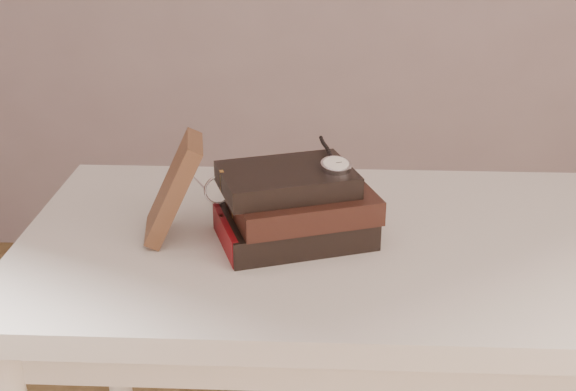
{
  "coord_description": "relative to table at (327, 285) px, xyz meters",
  "views": [
    {
      "loc": [
        -0.01,
        -0.74,
        1.3
      ],
      "look_at": [
        -0.06,
        0.34,
        0.82
      ],
      "focal_mm": 46.74,
      "sensor_mm": 36.0,
      "label": 1
    }
  ],
  "objects": [
    {
      "name": "journal",
      "position": [
        -0.25,
        -0.01,
        0.18
      ],
      "size": [
        0.12,
        0.12,
        0.17
      ],
      "primitive_type": "cube",
      "rotation": [
        0.0,
        0.45,
        0.17
      ],
      "color": "#422719",
      "rests_on": "table"
    },
    {
      "name": "book_stack",
      "position": [
        -0.05,
        -0.01,
        0.15
      ],
      "size": [
        0.28,
        0.23,
        0.12
      ],
      "color": "black",
      "rests_on": "table"
    },
    {
      "name": "eyeglasses",
      "position": [
        -0.16,
        0.04,
        0.16
      ],
      "size": [
        0.13,
        0.14,
        0.05
      ],
      "color": "silver",
      "rests_on": "book_stack"
    },
    {
      "name": "pocket_watch",
      "position": [
        0.01,
        0.01,
        0.22
      ],
      "size": [
        0.06,
        0.15,
        0.02
      ],
      "color": "silver",
      "rests_on": "book_stack"
    },
    {
      "name": "table",
      "position": [
        0.0,
        0.0,
        0.0
      ],
      "size": [
        1.0,
        0.6,
        0.75
      ],
      "color": "beige",
      "rests_on": "ground"
    }
  ]
}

